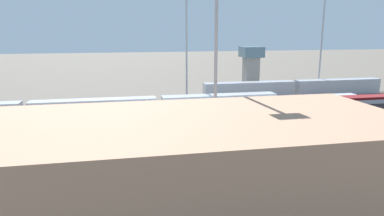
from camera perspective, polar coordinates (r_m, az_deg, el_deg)
name	(u,v)px	position (r m, az deg, el deg)	size (l,w,h in m)	color
ground_plane	(228,116)	(69.93, 5.76, -1.35)	(400.00, 400.00, 0.00)	#60594F
track_bed_0	(207,99)	(86.38, 2.33, 1.42)	(140.00, 2.80, 0.12)	#3D3833
track_bed_1	(212,103)	(81.63, 3.17, 0.75)	(140.00, 2.80, 0.12)	#4C443D
track_bed_2	(218,108)	(76.91, 4.11, 0.01)	(140.00, 2.80, 0.12)	#3D3833
track_bed_3	(224,113)	(72.24, 5.18, -0.84)	(140.00, 2.80, 0.12)	#3D3833
track_bed_4	(232,119)	(67.61, 6.39, -1.79)	(140.00, 2.80, 0.12)	#4C443D
track_bed_5	(241,126)	(63.03, 7.78, -2.89)	(140.00, 2.80, 0.12)	#4C443D
track_bed_6	(251,134)	(58.52, 9.39, -4.16)	(140.00, 2.80, 0.12)	#4C443D
track_bed_7	(263,144)	(54.11, 11.27, -5.63)	(140.00, 2.80, 0.12)	#4C443D
train_on_track_4	(243,109)	(67.84, 8.17, -0.09)	(47.20, 3.06, 3.80)	silver
train_on_track_0	(294,88)	(94.15, 16.06, 3.07)	(47.20, 3.00, 3.80)	#A8AAB2
train_on_track_7	(239,132)	(52.20, 7.52, -3.86)	(139.00, 3.00, 4.40)	#285193
train_on_track_6	(158,127)	(54.55, -5.40, -3.08)	(90.60, 3.06, 4.40)	black
train_on_track_3	(95,109)	(69.03, -15.30, -0.22)	(71.40, 3.06, 3.80)	#B7BABF
train_on_track_5	(232,115)	(61.99, 6.34, -1.18)	(66.40, 3.06, 4.40)	maroon
light_mast_0	(323,28)	(99.30, 20.16, 11.89)	(2.80, 0.70, 26.37)	#9EA0A5
light_mast_2	(186,24)	(86.16, -0.89, 13.21)	(2.80, 0.70, 27.89)	#9EA0A5
light_mast_3	(216,24)	(46.32, 3.91, 13.29)	(2.80, 0.70, 27.21)	#9EA0A5
maintenance_shed	(185,175)	(30.15, -1.15, -10.68)	(36.54, 16.17, 9.65)	tan
control_tower	(251,63)	(106.61, 9.43, 7.09)	(6.00, 6.00, 11.66)	gray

